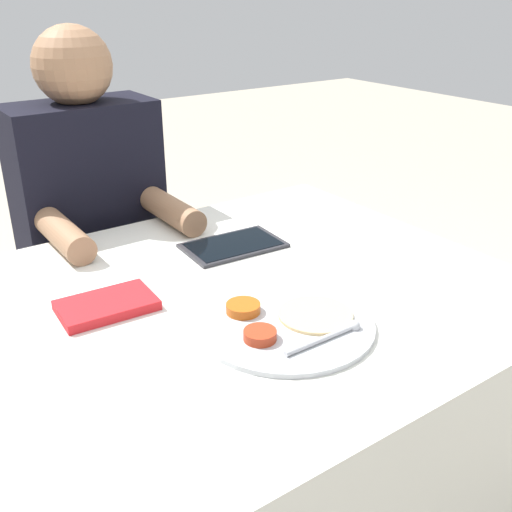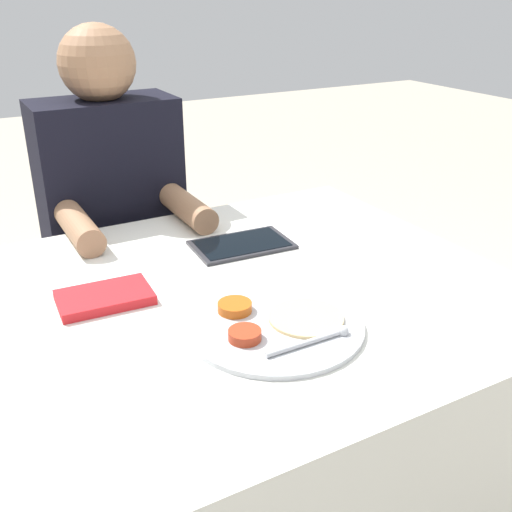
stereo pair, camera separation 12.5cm
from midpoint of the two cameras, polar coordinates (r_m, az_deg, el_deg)
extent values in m
cube|color=silver|center=(1.45, -4.25, -16.59)|extent=(1.16, 0.97, 0.75)
cylinder|color=#B7BABF|center=(1.12, -0.39, -6.57)|extent=(0.33, 0.33, 0.01)
cylinder|color=#B75114|center=(1.14, -4.38, -5.04)|extent=(0.07, 0.07, 0.02)
cylinder|color=#A83319|center=(1.06, -3.03, -7.62)|extent=(0.06, 0.06, 0.02)
cylinder|color=#DBBC7F|center=(1.13, 2.52, -5.69)|extent=(0.14, 0.14, 0.01)
cylinder|color=#B7BABF|center=(1.05, 2.84, -8.05)|extent=(0.16, 0.01, 0.01)
sphere|color=#B7BABF|center=(1.10, 6.14, -6.73)|extent=(0.02, 0.02, 0.02)
cube|color=silver|center=(1.22, -16.89, -4.83)|extent=(0.19, 0.12, 0.01)
cube|color=red|center=(1.22, -16.93, -4.59)|extent=(0.19, 0.13, 0.02)
cube|color=#28282D|center=(1.45, -4.67, 0.94)|extent=(0.24, 0.16, 0.01)
cube|color=black|center=(1.45, -4.67, 1.11)|extent=(0.22, 0.14, 0.00)
cube|color=black|center=(2.00, -15.59, -10.13)|extent=(0.35, 0.22, 0.44)
cube|color=black|center=(1.76, -17.50, 4.03)|extent=(0.39, 0.20, 0.61)
sphere|color=#936B4C|center=(1.67, -19.26, 16.74)|extent=(0.20, 0.20, 0.20)
cylinder|color=#936B4C|center=(1.52, -20.19, 1.95)|extent=(0.07, 0.26, 0.07)
cylinder|color=#936B4C|center=(1.61, -10.37, 4.31)|extent=(0.07, 0.26, 0.07)
camera|label=1|loc=(0.06, -92.86, -1.31)|focal=42.00mm
camera|label=2|loc=(0.06, 87.14, 1.31)|focal=42.00mm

